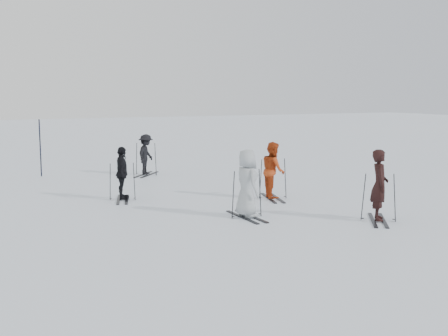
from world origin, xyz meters
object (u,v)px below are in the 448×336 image
object	(u,v)px
skier_uphill_left	(122,174)
skier_uphill_far	(146,155)
skier_grey	(247,184)
skier_near_dark	(379,186)
skier_red	(273,171)
piste_marker	(40,148)

from	to	relation	value
skier_uphill_left	skier_uphill_far	distance (m)	5.44
skier_grey	skier_near_dark	bearing A→B (deg)	-122.93
skier_uphill_left	skier_red	bearing A→B (deg)	-95.38
skier_uphill_far	skier_near_dark	bearing A→B (deg)	-124.78
skier_near_dark	skier_uphill_left	xyz separation A→B (m)	(-5.31, 5.75, -0.10)
skier_red	piste_marker	xyz separation A→B (m)	(-6.02, 8.17, 0.26)
skier_near_dark	skier_uphill_left	distance (m)	7.82
skier_near_dark	skier_grey	size ratio (longest dim) A/B	1.02
skier_uphill_far	skier_grey	bearing A→B (deg)	-140.07
skier_red	skier_grey	bearing A→B (deg)	151.23
skier_near_dark	skier_grey	xyz separation A→B (m)	(-2.93, 1.88, -0.02)
skier_grey	skier_uphill_left	xyz separation A→B (m)	(-2.38, 3.87, -0.08)
skier_red	skier_uphill_left	world-z (taller)	skier_red
skier_near_dark	piste_marker	size ratio (longest dim) A/B	0.81
skier_near_dark	skier_uphill_left	bearing A→B (deg)	77.36
skier_near_dark	skier_red	bearing A→B (deg)	47.52
skier_near_dark	piste_marker	world-z (taller)	piste_marker
skier_grey	piste_marker	size ratio (longest dim) A/B	0.79
skier_red	skier_uphill_far	distance (m)	7.03
skier_near_dark	skier_red	distance (m)	4.04
skier_uphill_left	piste_marker	bearing A→B (deg)	31.17
skier_red	skier_grey	world-z (taller)	skier_grey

